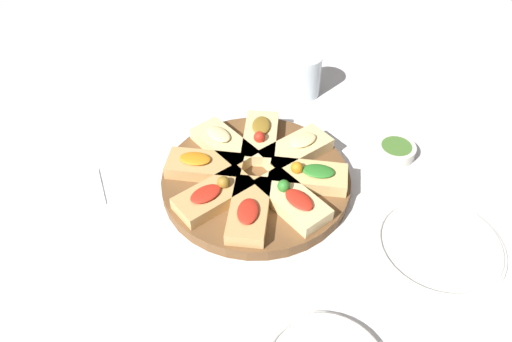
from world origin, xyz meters
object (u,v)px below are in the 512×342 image
water_glass (304,75)px  napkin_stack (70,193)px  dipping_bowl (396,150)px  serving_board (256,180)px  plate_left (439,245)px

water_glass → napkin_stack: 0.56m
napkin_stack → dipping_bowl: dipping_bowl is taller
water_glass → napkin_stack: bearing=-4.6°
serving_board → napkin_stack: size_ratio=3.02×
plate_left → dipping_bowl: (-0.13, -0.19, 0.01)m
serving_board → napkin_stack: (0.28, -0.20, -0.01)m
serving_board → plate_left: serving_board is taller
serving_board → plate_left: bearing=113.9°
water_glass → napkin_stack: water_glass is taller
serving_board → plate_left: (-0.14, 0.31, -0.00)m
plate_left → water_glass: bearing=-106.4°
napkin_stack → serving_board: bearing=143.9°
serving_board → water_glass: water_glass is taller
serving_board → water_glass: size_ratio=3.63×
plate_left → water_glass: 0.49m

